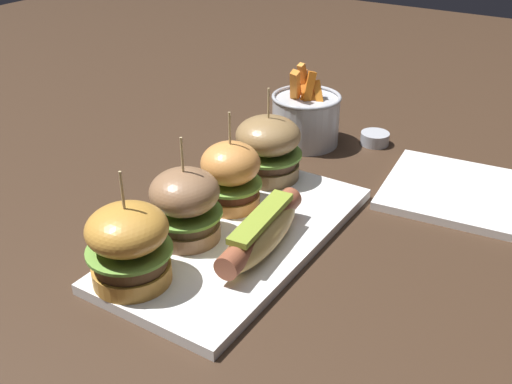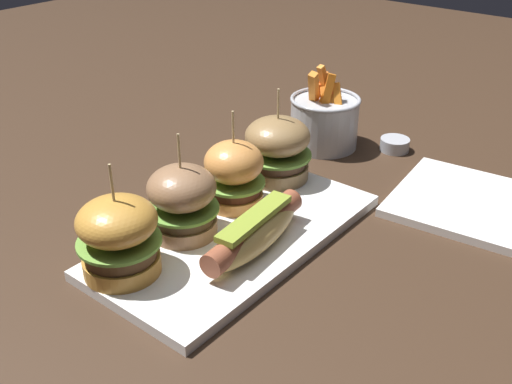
# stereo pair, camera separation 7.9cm
# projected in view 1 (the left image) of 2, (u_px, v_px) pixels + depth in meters

# --- Properties ---
(ground_plane) EXTENTS (3.00, 3.00, 0.00)m
(ground_plane) POSITION_uv_depth(u_px,v_px,m) (240.00, 240.00, 0.79)
(ground_plane) COLOR #382619
(platter_main) EXTENTS (0.39, 0.20, 0.01)m
(platter_main) POSITION_uv_depth(u_px,v_px,m) (240.00, 236.00, 0.79)
(platter_main) COLOR white
(platter_main) RESTS_ON ground
(hot_dog) EXTENTS (0.19, 0.07, 0.05)m
(hot_dog) POSITION_uv_depth(u_px,v_px,m) (261.00, 232.00, 0.74)
(hot_dog) COLOR tan
(hot_dog) RESTS_ON platter_main
(slider_far_left) EXTENTS (0.10, 0.10, 0.14)m
(slider_far_left) POSITION_uv_depth(u_px,v_px,m) (129.00, 245.00, 0.67)
(slider_far_left) COLOR #C38836
(slider_far_left) RESTS_ON platter_main
(slider_center_left) EXTENTS (0.09, 0.09, 0.14)m
(slider_center_left) POSITION_uv_depth(u_px,v_px,m) (185.00, 205.00, 0.75)
(slider_center_left) COLOR #8D6647
(slider_center_left) RESTS_ON platter_main
(slider_center_right) EXTENTS (0.09, 0.09, 0.14)m
(slider_center_right) POSITION_uv_depth(u_px,v_px,m) (231.00, 174.00, 0.82)
(slider_center_right) COLOR #D88C45
(slider_center_right) RESTS_ON platter_main
(slider_far_right) EXTENTS (0.10, 0.10, 0.14)m
(slider_far_right) POSITION_uv_depth(u_px,v_px,m) (268.00, 147.00, 0.90)
(slider_far_right) COLOR olive
(slider_far_right) RESTS_ON platter_main
(fries_bucket) EXTENTS (0.12, 0.12, 0.14)m
(fries_bucket) POSITION_uv_depth(u_px,v_px,m) (306.00, 118.00, 1.04)
(fries_bucket) COLOR #B7BABF
(fries_bucket) RESTS_ON ground
(sauce_ramekin) EXTENTS (0.05, 0.05, 0.02)m
(sauce_ramekin) POSITION_uv_depth(u_px,v_px,m) (375.00, 138.00, 1.05)
(sauce_ramekin) COLOR #A8AAB2
(sauce_ramekin) RESTS_ON ground
(side_plate) EXTENTS (0.22, 0.22, 0.01)m
(side_plate) POSITION_uv_depth(u_px,v_px,m) (454.00, 191.00, 0.90)
(side_plate) COLOR white
(side_plate) RESTS_ON ground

